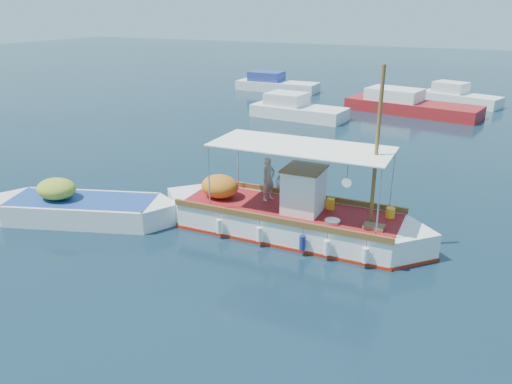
% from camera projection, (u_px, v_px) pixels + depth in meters
% --- Properties ---
extents(ground, '(160.00, 160.00, 0.00)m').
position_uv_depth(ground, '(299.00, 245.00, 15.78)').
color(ground, black).
rests_on(ground, ground).
extents(fishing_caique, '(9.51, 2.75, 5.80)m').
position_uv_depth(fishing_caique, '(287.00, 218.00, 16.49)').
color(fishing_caique, white).
rests_on(fishing_caique, ground).
extents(dinghy, '(6.62, 3.46, 1.70)m').
position_uv_depth(dinghy, '(81.00, 210.00, 17.53)').
color(dinghy, white).
rests_on(dinghy, ground).
extents(bg_boat_nw, '(6.45, 2.98, 1.80)m').
position_uv_depth(bg_boat_nw, '(296.00, 110.00, 33.19)').
color(bg_boat_nw, silver).
rests_on(bg_boat_nw, ground).
extents(bg_boat_n, '(9.39, 4.48, 1.80)m').
position_uv_depth(bg_boat_n, '(408.00, 106.00, 34.67)').
color(bg_boat_n, maroon).
rests_on(bg_boat_n, ground).
extents(bg_boat_far_w, '(7.12, 2.33, 1.80)m').
position_uv_depth(bg_boat_far_w, '(275.00, 85.00, 43.56)').
color(bg_boat_far_w, silver).
rests_on(bg_boat_far_w, ground).
extents(bg_boat_far_n, '(6.10, 3.86, 1.80)m').
position_uv_depth(bg_boat_far_n, '(458.00, 98.00, 37.65)').
color(bg_boat_far_n, silver).
rests_on(bg_boat_far_n, ground).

